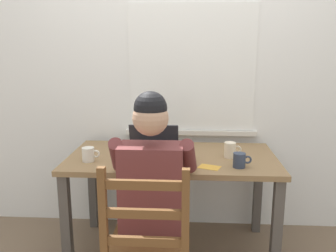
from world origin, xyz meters
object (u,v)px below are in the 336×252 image
object	(u,v)px
computer_mouse	(187,159)
coffee_mug_spare	(89,154)
coffee_mug_dark	(240,160)
desk	(172,169)
laptop	(153,153)
seated_person	(153,186)
landscape_photo_print	(209,167)
wooden_chair	(148,248)
book_stack_main	(136,145)
coffee_mug_white	(230,150)

from	to	relation	value
computer_mouse	coffee_mug_spare	bearing A→B (deg)	-177.94
coffee_mug_dark	desk	bearing A→B (deg)	153.29
desk	laptop	xyz separation A→B (m)	(-0.12, -0.11, 0.15)
coffee_mug_spare	seated_person	bearing A→B (deg)	-32.19
coffee_mug_dark	landscape_photo_print	distance (m)	0.19
wooden_chair	book_stack_main	size ratio (longest dim) A/B	4.72
coffee_mug_dark	book_stack_main	distance (m)	0.80
seated_person	book_stack_main	size ratio (longest dim) A/B	6.28
wooden_chair	laptop	bearing A→B (deg)	93.48
computer_mouse	coffee_mug_white	xyz separation A→B (m)	(0.29, 0.12, 0.04)
coffee_mug_spare	book_stack_main	world-z (taller)	coffee_mug_spare
book_stack_main	coffee_mug_spare	bearing A→B (deg)	-129.86
laptop	coffee_mug_white	bearing A→B (deg)	10.65
seated_person	laptop	bearing A→B (deg)	96.44
laptop	computer_mouse	distance (m)	0.23
landscape_photo_print	wooden_chair	bearing A→B (deg)	-102.48
desk	coffee_mug_spare	xyz separation A→B (m)	(-0.54, -0.16, 0.14)
seated_person	computer_mouse	size ratio (longest dim) A/B	12.30
wooden_chair	seated_person	bearing A→B (deg)	90.00
wooden_chair	computer_mouse	bearing A→B (deg)	72.11
coffee_mug_dark	book_stack_main	bearing A→B (deg)	151.93
seated_person	coffee_mug_spare	world-z (taller)	seated_person
computer_mouse	landscape_photo_print	xyz separation A→B (m)	(0.14, -0.10, -0.02)
laptop	coffee_mug_spare	size ratio (longest dim) A/B	2.80
computer_mouse	book_stack_main	size ratio (longest dim) A/B	0.51
seated_person	coffee_mug_white	size ratio (longest dim) A/B	10.71
coffee_mug_white	book_stack_main	xyz separation A→B (m)	(-0.67, 0.17, -0.03)
book_stack_main	coffee_mug_dark	bearing A→B (deg)	-28.07
seated_person	computer_mouse	world-z (taller)	seated_person
desk	book_stack_main	world-z (taller)	book_stack_main
coffee_mug_dark	laptop	bearing A→B (deg)	169.28
coffee_mug_dark	coffee_mug_spare	xyz separation A→B (m)	(-0.97, 0.06, 0.00)
coffee_mug_spare	book_stack_main	distance (m)	0.41
wooden_chair	landscape_photo_print	xyz separation A→B (m)	(0.33, 0.49, 0.27)
coffee_mug_spare	book_stack_main	size ratio (longest dim) A/B	0.60
seated_person	coffee_mug_spare	bearing A→B (deg)	147.81
desk	wooden_chair	world-z (taller)	wooden_chair
coffee_mug_spare	landscape_photo_print	world-z (taller)	coffee_mug_spare
desk	coffee_mug_dark	xyz separation A→B (m)	(0.43, -0.22, 0.14)
seated_person	coffee_mug_dark	distance (m)	0.57
book_stack_main	computer_mouse	bearing A→B (deg)	-37.61
coffee_mug_white	landscape_photo_print	bearing A→B (deg)	-125.08
desk	landscape_photo_print	world-z (taller)	landscape_photo_print
wooden_chair	computer_mouse	size ratio (longest dim) A/B	9.25
laptop	desk	bearing A→B (deg)	42.25
coffee_mug_dark	coffee_mug_spare	bearing A→B (deg)	176.39
seated_person	landscape_photo_print	distance (m)	0.39
coffee_mug_dark	landscape_photo_print	size ratio (longest dim) A/B	0.88
coffee_mug_spare	coffee_mug_dark	bearing A→B (deg)	-3.61
laptop	coffee_mug_spare	distance (m)	0.42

